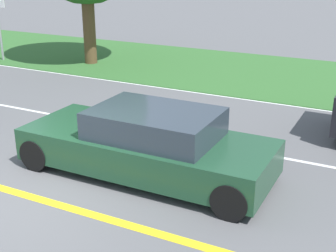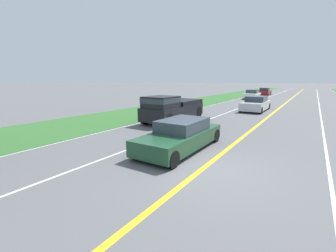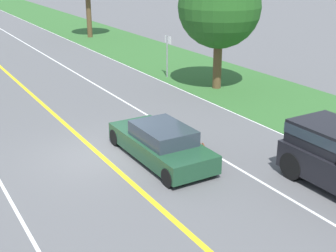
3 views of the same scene
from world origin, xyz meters
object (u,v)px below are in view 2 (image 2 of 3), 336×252
Objects in this scene: dog at (165,132)px; car_trailing_mid at (252,95)px; pickup_truck at (172,108)px; ego_car at (181,135)px; car_trailing_near at (256,104)px; car_trailing_far at (265,92)px.

car_trailing_mid is at bearing -95.36° from dog.
pickup_truck is at bearing 89.19° from car_trailing_mid.
pickup_truck is (3.71, -5.24, 0.36)m from ego_car.
ego_car is 28.25m from car_trailing_mid.
pickup_truck is 9.82m from car_trailing_near.
car_trailing_far is (-0.28, -33.25, -0.31)m from pickup_truck.
car_trailing_mid is 1.01× the size of car_trailing_far.
ego_car is 6.43m from pickup_truck.
dog is 0.27× the size of car_trailing_mid.
ego_car is at bearing 149.68° from dog.
car_trailing_mid reaches higher than car_trailing_far.
ego_car is 0.85× the size of pickup_truck.
dog is 0.21× the size of pickup_truck.
car_trailing_far reaches higher than dog.
ego_car is 1.09× the size of car_trailing_mid.
car_trailing_near is (0.00, -14.33, 0.05)m from ego_car.
car_trailing_near is (-1.08, -13.93, 0.14)m from dog.
car_trailing_near is 1.13× the size of car_trailing_far.
ego_car is at bearing 125.28° from pickup_truck.
ego_car is 38.64m from car_trailing_far.
car_trailing_far is at bearing -81.93° from car_trailing_near.
ego_car is 1.16m from dog.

